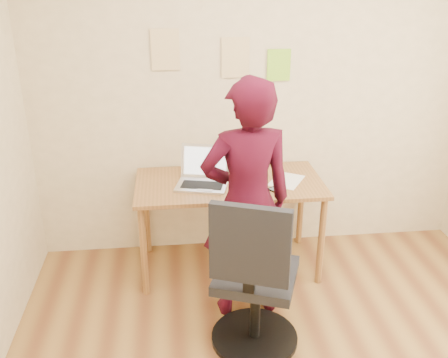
{
  "coord_description": "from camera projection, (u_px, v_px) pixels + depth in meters",
  "views": [
    {
      "loc": [
        -0.67,
        -2.02,
        2.24
      ],
      "look_at": [
        -0.34,
        0.95,
        0.95
      ],
      "focal_mm": 40.0,
      "sensor_mm": 36.0,
      "label": 1
    }
  ],
  "objects": [
    {
      "name": "wall_note_mid",
      "position": [
        235.0,
        58.0,
        3.74
      ],
      "size": [
        0.21,
        0.0,
        0.3
      ],
      "primitive_type": "cube",
      "color": "#DEC085",
      "rests_on": "room"
    },
    {
      "name": "office_chair",
      "position": [
        254.0,
        287.0,
        3.0
      ],
      "size": [
        0.61,
        0.62,
        1.07
      ],
      "rotation": [
        0.0,
        0.0,
        -0.36
      ],
      "color": "black",
      "rests_on": "ground"
    },
    {
      "name": "desk",
      "position": [
        229.0,
        192.0,
        3.77
      ],
      "size": [
        1.4,
        0.7,
        0.74
      ],
      "color": "olive",
      "rests_on": "ground"
    },
    {
      "name": "person",
      "position": [
        247.0,
        202.0,
        3.22
      ],
      "size": [
        0.64,
        0.46,
        1.65
      ],
      "primitive_type": "imported",
      "rotation": [
        0.0,
        0.0,
        3.25
      ],
      "color": "#360716",
      "rests_on": "ground"
    },
    {
      "name": "phone",
      "position": [
        277.0,
        191.0,
        3.58
      ],
      "size": [
        0.13,
        0.15,
        0.01
      ],
      "rotation": [
        0.0,
        0.0,
        0.59
      ],
      "color": "black",
      "rests_on": "desk"
    },
    {
      "name": "room",
      "position": [
        321.0,
        177.0,
        2.26
      ],
      "size": [
        3.58,
        3.58,
        2.78
      ],
      "color": "brown",
      "rests_on": "ground"
    },
    {
      "name": "paper_sheet",
      "position": [
        286.0,
        180.0,
        3.76
      ],
      "size": [
        0.33,
        0.36,
        0.0
      ],
      "primitive_type": "cube",
      "rotation": [
        0.0,
        0.0,
        -0.55
      ],
      "color": "white",
      "rests_on": "desk"
    },
    {
      "name": "wall_note_right",
      "position": [
        279.0,
        65.0,
        3.79
      ],
      "size": [
        0.18,
        0.0,
        0.24
      ],
      "primitive_type": "cube",
      "color": "#8FD830",
      "rests_on": "room"
    },
    {
      "name": "laptop",
      "position": [
        203.0,
        177.0,
        3.68
      ],
      "size": [
        0.43,
        0.41,
        0.26
      ],
      "rotation": [
        0.0,
        0.0,
        -0.25
      ],
      "color": "silver",
      "rests_on": "desk"
    },
    {
      "name": "wall_note_left",
      "position": [
        165.0,
        50.0,
        3.66
      ],
      "size": [
        0.21,
        0.0,
        0.3
      ],
      "primitive_type": "cube",
      "color": "#DEC085",
      "rests_on": "room"
    }
  ]
}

